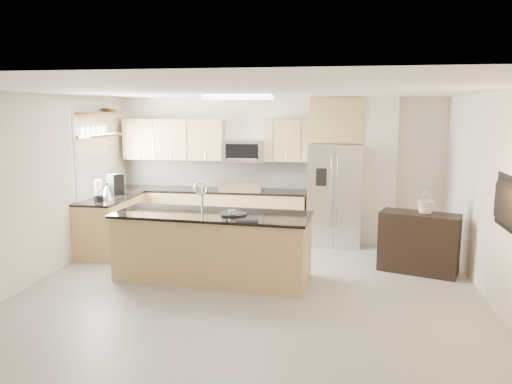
% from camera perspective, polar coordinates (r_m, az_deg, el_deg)
% --- Properties ---
extents(floor, '(6.50, 6.50, 0.00)m').
position_cam_1_polar(floor, '(6.49, -1.15, -12.11)').
color(floor, '#A5A39D').
rests_on(floor, ground).
extents(ceiling, '(6.00, 6.50, 0.02)m').
position_cam_1_polar(ceiling, '(6.04, -1.23, 11.50)').
color(ceiling, white).
rests_on(ceiling, wall_back).
extents(wall_back, '(6.00, 0.02, 2.60)m').
position_cam_1_polar(wall_back, '(9.31, 2.47, 2.75)').
color(wall_back, silver).
rests_on(wall_back, floor).
extents(wall_front, '(6.00, 0.02, 2.60)m').
position_cam_1_polar(wall_front, '(3.10, -12.46, -11.24)').
color(wall_front, silver).
rests_on(wall_front, floor).
extents(wall_left, '(0.02, 6.50, 2.60)m').
position_cam_1_polar(wall_left, '(7.30, -25.04, 0.01)').
color(wall_left, silver).
rests_on(wall_left, floor).
extents(wall_right, '(0.02, 6.50, 2.60)m').
position_cam_1_polar(wall_right, '(6.32, 26.64, -1.43)').
color(wall_right, silver).
rests_on(wall_right, floor).
extents(back_counter, '(3.55, 0.66, 1.44)m').
position_cam_1_polar(back_counter, '(9.36, -5.28, -2.38)').
color(back_counter, tan).
rests_on(back_counter, floor).
extents(left_counter, '(0.66, 1.50, 0.92)m').
position_cam_1_polar(left_counter, '(8.86, -16.19, -3.47)').
color(left_counter, tan).
rests_on(left_counter, floor).
extents(range, '(0.76, 0.64, 1.14)m').
position_cam_1_polar(range, '(9.22, -1.52, -2.53)').
color(range, black).
rests_on(range, floor).
extents(upper_cabinets, '(3.50, 0.33, 0.75)m').
position_cam_1_polar(upper_cabinets, '(9.35, -5.62, 5.97)').
color(upper_cabinets, tan).
rests_on(upper_cabinets, wall_back).
extents(microwave, '(0.76, 0.40, 0.40)m').
position_cam_1_polar(microwave, '(9.17, -1.41, 4.72)').
color(microwave, silver).
rests_on(microwave, upper_cabinets).
extents(refrigerator, '(0.92, 0.78, 1.78)m').
position_cam_1_polar(refrigerator, '(8.93, 8.92, -0.30)').
color(refrigerator, silver).
rests_on(refrigerator, floor).
extents(partition_column, '(0.60, 0.30, 2.60)m').
position_cam_1_polar(partition_column, '(9.12, 13.78, 2.35)').
color(partition_column, silver).
rests_on(partition_column, floor).
extents(window, '(0.04, 1.15, 1.65)m').
position_cam_1_polar(window, '(8.82, -18.32, 4.19)').
color(window, white).
rests_on(window, wall_left).
extents(shelf_lower, '(0.30, 1.20, 0.04)m').
position_cam_1_polar(shelf_lower, '(8.83, -17.38, 6.20)').
color(shelf_lower, brown).
rests_on(shelf_lower, wall_left).
extents(shelf_upper, '(0.30, 1.20, 0.04)m').
position_cam_1_polar(shelf_upper, '(8.82, -17.50, 8.60)').
color(shelf_upper, brown).
rests_on(shelf_upper, wall_left).
extents(ceiling_fixture, '(1.00, 0.50, 0.06)m').
position_cam_1_polar(ceiling_fixture, '(7.68, -1.99, 10.75)').
color(ceiling_fixture, white).
rests_on(ceiling_fixture, ceiling).
extents(island, '(2.80, 1.17, 1.37)m').
position_cam_1_polar(island, '(7.11, -4.96, -6.15)').
color(island, tan).
rests_on(island, floor).
extents(credenza, '(1.20, 0.80, 0.89)m').
position_cam_1_polar(credenza, '(7.75, 18.10, -5.53)').
color(credenza, black).
rests_on(credenza, floor).
extents(cup, '(0.11, 0.11, 0.09)m').
position_cam_1_polar(cup, '(6.79, -2.73, -2.39)').
color(cup, silver).
rests_on(cup, island).
extents(platter, '(0.47, 0.47, 0.02)m').
position_cam_1_polar(platter, '(6.88, -2.66, -2.51)').
color(platter, black).
rests_on(platter, island).
extents(blender, '(0.15, 0.15, 0.35)m').
position_cam_1_polar(blender, '(8.39, -17.57, 0.01)').
color(blender, black).
rests_on(blender, left_counter).
extents(kettle, '(0.22, 0.22, 0.28)m').
position_cam_1_polar(kettle, '(8.54, -16.68, 0.01)').
color(kettle, silver).
rests_on(kettle, left_counter).
extents(coffee_maker, '(0.27, 0.29, 0.36)m').
position_cam_1_polar(coffee_maker, '(8.99, -15.78, 0.80)').
color(coffee_maker, black).
rests_on(coffee_maker, left_counter).
extents(bowl, '(0.40, 0.40, 0.09)m').
position_cam_1_polar(bowl, '(9.16, -16.44, 9.04)').
color(bowl, silver).
rests_on(bowl, shelf_upper).
extents(flower_vase, '(0.62, 0.55, 0.63)m').
position_cam_1_polar(flower_vase, '(7.65, 19.03, 0.06)').
color(flower_vase, beige).
rests_on(flower_vase, credenza).
extents(television, '(0.14, 1.08, 0.62)m').
position_cam_1_polar(television, '(6.10, 26.41, -1.30)').
color(television, black).
rests_on(television, wall_right).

